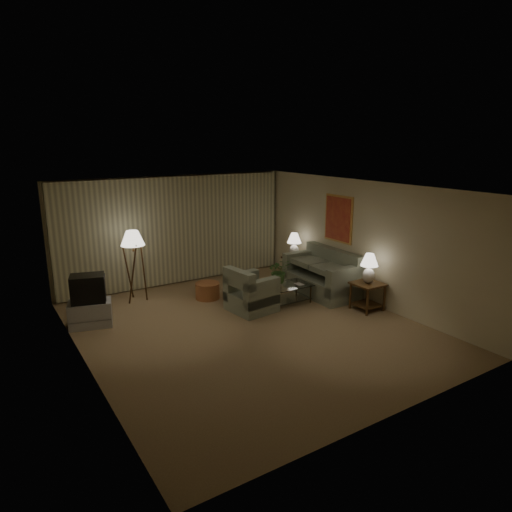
% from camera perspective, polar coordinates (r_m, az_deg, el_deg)
% --- Properties ---
extents(ground, '(7.00, 7.00, 0.00)m').
position_cam_1_polar(ground, '(8.98, -0.99, -8.94)').
color(ground, '#9A8355').
rests_on(ground, ground).
extents(room_shell, '(6.04, 7.02, 2.72)m').
position_cam_1_polar(room_shell, '(9.74, -5.56, 3.65)').
color(room_shell, beige).
rests_on(room_shell, ground).
extents(sofa, '(1.93, 1.06, 0.83)m').
position_cam_1_polar(sofa, '(10.84, 8.09, -2.57)').
color(sofa, gray).
rests_on(sofa, ground).
extents(armchair, '(1.09, 1.06, 0.75)m').
position_cam_1_polar(armchair, '(9.71, -0.57, -4.71)').
color(armchair, gray).
rests_on(armchair, ground).
extents(side_table_near, '(0.60, 0.60, 0.60)m').
position_cam_1_polar(side_table_near, '(10.01, 13.77, -4.29)').
color(side_table_near, '#38200F').
rests_on(side_table_near, ground).
extents(side_table_far, '(0.52, 0.44, 0.60)m').
position_cam_1_polar(side_table_far, '(11.86, 4.74, -1.03)').
color(side_table_far, '#38200F').
rests_on(side_table_far, ground).
extents(table_lamp_near, '(0.37, 0.37, 0.64)m').
position_cam_1_polar(table_lamp_near, '(9.85, 13.96, -1.20)').
color(table_lamp_near, white).
rests_on(table_lamp_near, side_table_near).
extents(table_lamp_far, '(0.36, 0.36, 0.63)m').
position_cam_1_polar(table_lamp_far, '(11.72, 4.80, 1.65)').
color(table_lamp_far, white).
rests_on(table_lamp_far, side_table_far).
extents(coffee_table, '(1.21, 0.66, 0.41)m').
position_cam_1_polar(coffee_table, '(10.14, 3.57, -4.47)').
color(coffee_table, silver).
rests_on(coffee_table, ground).
extents(tv_cabinet, '(1.06, 0.92, 0.50)m').
position_cam_1_polar(tv_cabinet, '(9.54, -20.00, -6.78)').
color(tv_cabinet, '#ACACAF').
rests_on(tv_cabinet, ground).
extents(crt_tv, '(0.86, 0.77, 0.54)m').
position_cam_1_polar(crt_tv, '(9.37, -20.27, -3.83)').
color(crt_tv, black).
rests_on(crt_tv, tv_cabinet).
extents(floor_lamp, '(0.52, 0.52, 1.61)m').
position_cam_1_polar(floor_lamp, '(10.51, -14.97, -1.04)').
color(floor_lamp, '#38200F').
rests_on(floor_lamp, ground).
extents(ottoman, '(0.56, 0.56, 0.37)m').
position_cam_1_polar(ottoman, '(10.54, -6.08, -4.33)').
color(ottoman, '#A76738').
rests_on(ottoman, ground).
extents(vase, '(0.18, 0.18, 0.16)m').
position_cam_1_polar(vase, '(9.99, 2.89, -3.46)').
color(vase, silver).
rests_on(vase, coffee_table).
extents(flowers, '(0.59, 0.55, 0.54)m').
position_cam_1_polar(flowers, '(9.89, 2.92, -1.55)').
color(flowers, '#426F31').
rests_on(flowers, vase).
extents(book, '(0.16, 0.21, 0.02)m').
position_cam_1_polar(book, '(10.16, 5.06, -3.60)').
color(book, olive).
rests_on(book, coffee_table).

